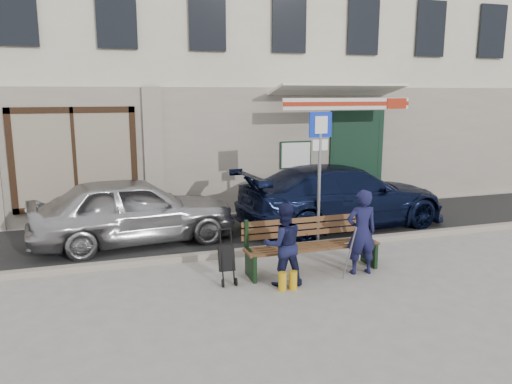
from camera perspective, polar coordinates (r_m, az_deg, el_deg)
name	(u,v)px	position (r m, az deg, el deg)	size (l,w,h in m)	color
ground	(277,282)	(8.36, 2.37, -10.22)	(80.00, 80.00, 0.00)	#9E9991
asphalt_lane	(229,232)	(11.17, -3.11, -4.63)	(60.00, 3.20, 0.01)	#282828
curb	(250,251)	(9.68, -0.69, -6.80)	(60.00, 0.18, 0.12)	#9E9384
building	(183,29)	(16.10, -8.37, 17.98)	(20.00, 8.27, 10.00)	beige
car_silver	(134,210)	(10.52, -13.78, -2.02)	(1.66, 4.12, 1.40)	#AAA9AE
car_navy	(343,196)	(11.67, 9.87, -0.47)	(2.02, 4.97, 1.44)	black
parking_sign	(320,157)	(10.07, 7.30, 4.01)	(0.50, 0.09, 2.69)	gray
bench	(310,246)	(8.73, 6.16, -6.16)	(2.40, 1.17, 0.98)	brown
man	(361,232)	(8.69, 11.96, -4.50)	(0.54, 0.35, 1.47)	#15163C
woman	(283,244)	(8.04, 3.14, -6.00)	(0.66, 0.51, 1.35)	#141738
stroller	(227,260)	(8.21, -3.37, -7.75)	(0.27, 0.37, 0.89)	black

